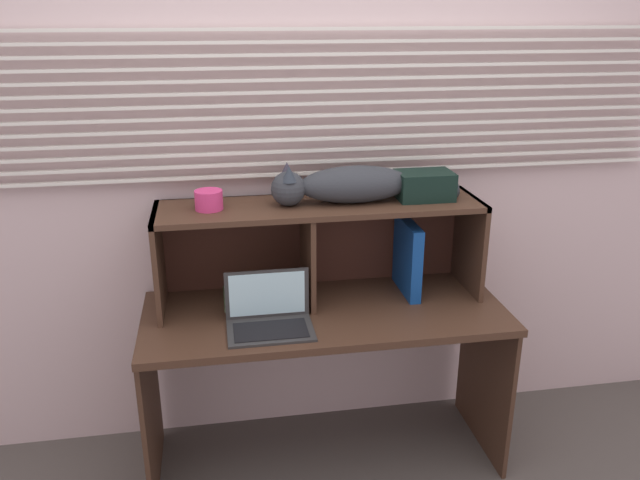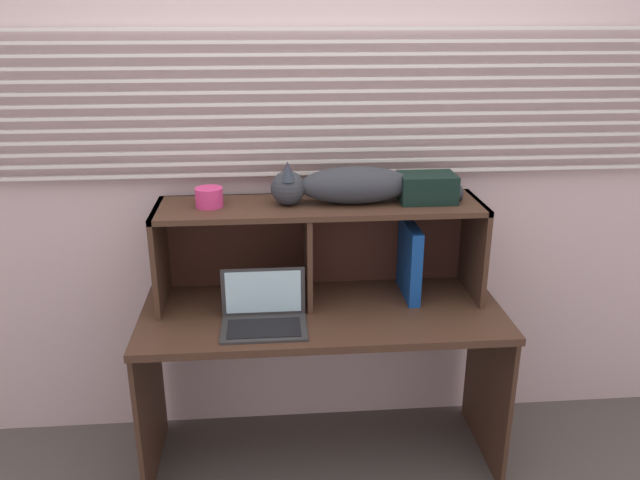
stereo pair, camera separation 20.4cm
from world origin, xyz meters
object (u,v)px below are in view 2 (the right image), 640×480
Objects in this scene: cat at (346,186)px; storage_box at (427,188)px; small_basket at (209,197)px; book_stack at (249,296)px; binder_upright at (409,260)px; laptop at (264,315)px.

storage_box is (0.32, 0.00, -0.02)m from cat.
cat is at bearing 0.00° from small_basket.
cat reaches higher than small_basket.
cat is 0.60m from book_stack.
binder_upright is at bearing 0.00° from cat.
storage_box is (0.71, -0.00, 0.44)m from book_stack.
small_basket is (-0.53, 0.00, -0.03)m from cat.
book_stack is (-0.66, 0.00, -0.14)m from binder_upright.
laptop is at bearing -74.87° from book_stack.
book_stack is at bearing 1.29° from small_basket.
storage_box is at bearing 0.00° from binder_upright.
binder_upright is at bearing 20.55° from laptop.
storage_box reaches higher than binder_upright.
storage_box is at bearing -0.24° from book_stack.
laptop is at bearing -161.06° from storage_box.
cat reaches higher than binder_upright.
storage_box is (0.65, 0.22, 0.41)m from laptop.
cat is 0.59m from laptop.
binder_upright is at bearing 0.00° from small_basket.
cat is at bearing -0.44° from book_stack.
binder_upright is 0.67m from book_stack.
laptop is 0.64m from binder_upright.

